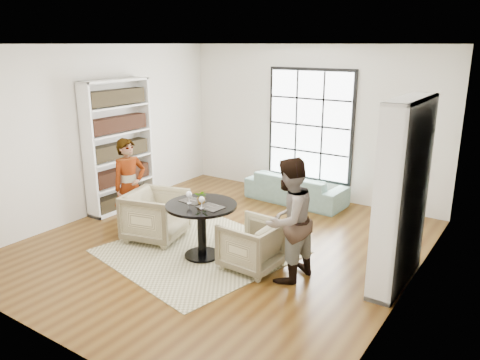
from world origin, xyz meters
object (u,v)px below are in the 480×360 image
Objects in this scene: flower_centerpiece at (202,197)px; armchair_right at (252,245)px; sofa at (296,188)px; wine_glass_left at (189,195)px; armchair_left at (156,216)px; person_left at (130,186)px; wine_glass_right at (202,200)px; person_right at (288,220)px; pedestal_table at (202,219)px.

armchair_right is at bearing 5.70° from flower_centerpiece.
armchair_right is at bearing 108.68° from sofa.
flower_centerpiece reaches higher than wine_glass_left.
flower_centerpiece reaches higher than armchair_left.
wine_glass_right is at bearing -82.27° from person_left.
sofa is at bearing -161.46° from armchair_right.
person_right is 7.88× the size of flower_centerpiece.
person_right is (2.90, -0.00, 0.04)m from person_left.
pedestal_table is 0.62× the size of person_right.
sofa is at bearing 90.02° from flower_centerpiece.
person_left is (-1.56, 0.10, 0.20)m from pedestal_table.
flower_centerpiece reaches higher than sofa.
wine_glass_left is at bearing 90.30° from sofa.
person_left is 1.42m from wine_glass_left.
wine_glass_left is (1.40, -0.18, 0.16)m from person_left.
armchair_left is 0.67m from person_left.
sofa is 1.19× the size of person_right.
sofa is 3.02m from flower_centerpiece.
person_right is 1.25m from wine_glass_right.
pedestal_table is at bearing -79.64° from armchair_right.
person_left reaches higher than armchair_right.
person_left reaches higher than flower_centerpiece.
armchair_right is at bearing -81.20° from person_right.
armchair_left is at bearing 167.99° from wine_glass_left.
person_right reaches higher than wine_glass_left.
wine_glass_right is (0.28, -0.06, -0.01)m from wine_glass_left.
person_right is at bearing 118.29° from sofa.
flower_centerpiece reaches higher than armchair_right.
wine_glass_right is (1.67, -0.24, 0.15)m from person_left.
wine_glass_right is at bearing -52.17° from flower_centerpiece.
sofa is 11.22× the size of wine_glass_right.
person_right is at bearing 11.02° from wine_glass_right.
pedestal_table is 1.37m from person_right.
sofa is at bearing 87.16° from wine_glass_left.
person_left is (-0.55, -0.00, 0.39)m from armchair_left.
armchair_left is at bearing -74.08° from person_left.
flower_centerpiece is (-0.01, 0.02, 0.33)m from pedestal_table.
flower_centerpiece reaches higher than pedestal_table.
wine_glass_left reaches higher than wine_glass_right.
wine_glass_left is at bearing -147.13° from flower_centerpiece.
wine_glass_left is at bearing -76.40° from armchair_right.
pedestal_table reaches higher than sofa.
person_left is at bearing 172.65° from wine_glass_left.
person_right is at bearing -103.98° from armchair_left.
wine_glass_right is at bearing 95.43° from sofa.
wine_glass_left is 1.07× the size of wine_glass_right.
flower_centerpiece is at bearing -81.31° from armchair_right.
armchair_left reaches higher than sofa.
person_left is at bearing 176.15° from pedestal_table.
sofa is 9.37× the size of flower_centerpiece.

